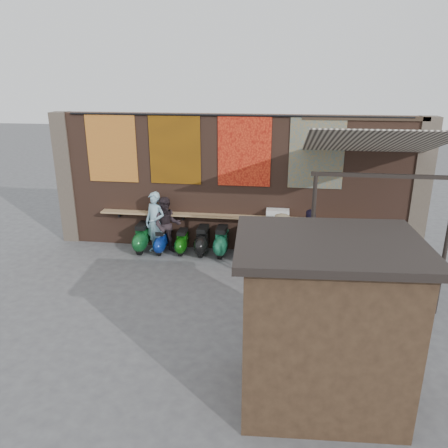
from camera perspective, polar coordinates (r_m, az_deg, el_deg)
name	(u,v)px	position (r m, az deg, el deg)	size (l,w,h in m)	color
ground	(221,287)	(11.06, -0.37, -8.19)	(70.00, 70.00, 0.00)	#474749
brick_wall	(234,184)	(12.88, 1.35, 5.28)	(10.00, 0.40, 4.00)	brown
pier_left	(68,178)	(14.42, -19.74, 5.65)	(0.50, 0.50, 4.00)	#4C4238
pier_right	(420,190)	(13.35, 24.18, 4.09)	(0.50, 0.50, 4.00)	#4C4238
eating_counter	(233,217)	(12.78, 1.13, 0.97)	(8.00, 0.32, 0.05)	#9E7A51
shelf_box	(278,214)	(12.62, 7.02, 1.33)	(0.65, 0.32, 0.26)	white
tapestry_redgold	(112,148)	(13.37, -14.47, 9.57)	(1.50, 0.02, 2.00)	maroon
tapestry_sun	(175,150)	(12.78, -6.43, 9.63)	(1.50, 0.02, 2.00)	#C5700B
tapestry_orange	(244,151)	(12.44, 2.66, 9.48)	(1.50, 0.02, 2.00)	red
tapestry_multi	(317,153)	(12.42, 12.00, 9.07)	(1.50, 0.02, 2.00)	#245E84
hang_rail	(234,115)	(12.34, 1.30, 14.00)	(0.06, 0.06, 9.50)	black
scooter_stool_0	(142,238)	(13.26, -10.62, -1.78)	(0.40, 0.89, 0.84)	#105222
scooter_stool_1	(161,242)	(13.08, -8.22, -2.31)	(0.32, 0.72, 0.68)	navy
scooter_stool_2	(182,242)	(12.98, -5.49, -2.34)	(0.33, 0.74, 0.70)	#0D500B
scooter_stool_3	(202,241)	(12.86, -2.83, -2.20)	(0.39, 0.86, 0.82)	black
scooter_stool_4	(221,242)	(12.74, -0.33, -2.33)	(0.40, 0.89, 0.84)	#186241
scooter_stool_5	(244,242)	(12.69, 2.63, -2.42)	(0.40, 0.89, 0.84)	black
scooter_stool_6	(263,246)	(12.64, 5.15, -2.93)	(0.33, 0.73, 0.70)	#8C500C
scooter_stool_7	(286,248)	(12.62, 8.16, -3.11)	(0.33, 0.73, 0.69)	navy
diner_left	(155,223)	(12.97, -8.96, 0.17)	(0.67, 0.44, 1.84)	#91BFD3
diner_right	(167,225)	(12.90, -7.47, -0.18)	(0.83, 0.65, 1.70)	#281F23
shopper_navy	(310,244)	(11.42, 11.12, -2.58)	(1.08, 0.45, 1.85)	black
shopper_grey	(357,264)	(10.69, 16.92, -5.03)	(1.10, 0.63, 1.70)	#5B5C60
shopper_tan	(281,247)	(11.17, 7.43, -3.01)	(0.88, 0.57, 1.80)	#78684C
market_stall	(323,327)	(7.14, 12.81, -12.98)	(2.45, 1.84, 2.65)	black
stall_roof	(330,244)	(6.52, 13.69, -2.57)	(2.74, 2.11, 0.12)	black
stall_sign	(318,267)	(7.69, 12.18, -5.46)	(1.20, 0.04, 0.50)	gold
stall_shelf	(314,315)	(8.12, 11.71, -11.61)	(2.03, 0.10, 0.06)	#473321
awning_canvas	(375,142)	(10.94, 19.08, 10.08)	(3.20, 3.40, 0.03)	beige
awning_ledger	(365,118)	(12.45, 17.96, 13.02)	(3.30, 0.08, 0.12)	#33261C
awning_header	(386,176)	(9.57, 20.36, 5.92)	(3.00, 0.08, 0.08)	black
awning_post_left	(311,242)	(9.80, 11.34, -2.32)	(0.09, 0.09, 3.10)	black
awning_post_right	(445,249)	(10.38, 26.96, -2.89)	(0.09, 0.09, 3.10)	black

